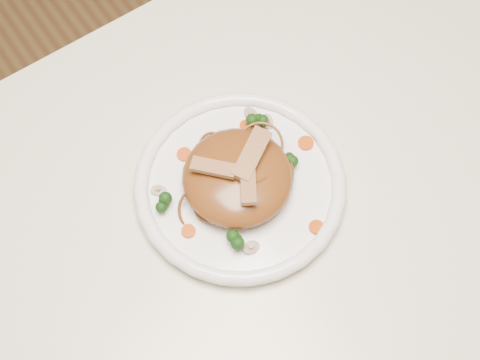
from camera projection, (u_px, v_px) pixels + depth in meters
ground at (238, 350)px, 1.58m from camera, size 4.00×4.00×0.00m
table at (236, 258)px, 1.00m from camera, size 1.20×0.80×0.75m
plate at (240, 187)px, 0.93m from camera, size 0.35×0.35×0.02m
noodle_mound at (237, 177)px, 0.90m from camera, size 0.17×0.17×0.05m
chicken_a at (252, 154)px, 0.87m from camera, size 0.08×0.06×0.01m
chicken_b at (214, 168)px, 0.87m from camera, size 0.05×0.06×0.01m
chicken_c at (248, 183)px, 0.86m from camera, size 0.05×0.06×0.01m
broccoli_0 at (258, 122)px, 0.95m from camera, size 0.03×0.03×0.03m
broccoli_1 at (162, 201)px, 0.89m from camera, size 0.04×0.04×0.03m
broccoli_2 at (237, 239)px, 0.87m from camera, size 0.04×0.04×0.03m
broccoli_3 at (291, 161)px, 0.92m from camera, size 0.03×0.03×0.03m
carrot_0 at (246, 126)px, 0.96m from camera, size 0.02×0.02×0.00m
carrot_1 at (188, 231)px, 0.89m from camera, size 0.02×0.02×0.00m
carrot_2 at (306, 143)px, 0.95m from camera, size 0.03×0.03×0.00m
carrot_3 at (184, 154)px, 0.94m from camera, size 0.03×0.03×0.00m
carrot_4 at (316, 227)px, 0.89m from camera, size 0.03×0.03×0.00m
mushroom_0 at (251, 248)px, 0.88m from camera, size 0.03×0.03×0.01m
mushroom_1 at (267, 122)px, 0.96m from camera, size 0.03×0.03×0.01m
mushroom_2 at (158, 190)px, 0.91m from camera, size 0.03×0.03×0.01m
mushroom_3 at (251, 115)px, 0.97m from camera, size 0.03×0.03×0.01m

